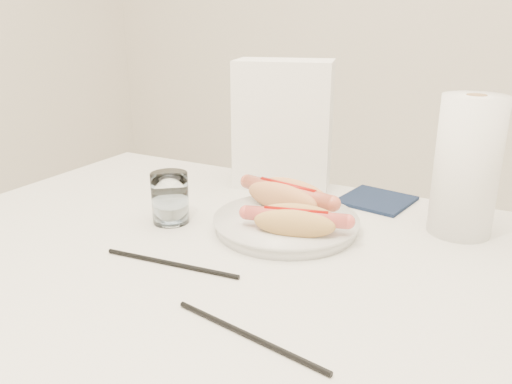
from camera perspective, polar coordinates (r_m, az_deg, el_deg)
The scene contains 10 objects.
table at distance 0.87m, azimuth -1.37°, elevation -10.16°, with size 1.20×0.80×0.75m.
plate at distance 0.92m, azimuth 3.36°, elevation -3.66°, with size 0.25×0.25×0.02m, color silver.
hotdog_left at distance 0.95m, azimuth 3.53°, elevation -0.46°, with size 0.20×0.11×0.05m.
hotdog_right at distance 0.85m, azimuth 4.46°, elevation -3.24°, with size 0.17×0.10×0.05m.
water_glass at distance 0.95m, azimuth -9.58°, elevation -0.64°, with size 0.07×0.07×0.09m, color silver.
chopstick_near at distance 0.80m, azimuth -9.47°, elevation -7.87°, with size 0.01×0.01×0.23m, color black.
chopstick_far at distance 0.63m, azimuth -0.82°, elevation -15.72°, with size 0.01×0.01×0.23m, color black.
napkin_box at distance 1.13m, azimuth 3.08°, elevation 7.55°, with size 0.21×0.11×0.28m, color white.
navy_napkin at distance 1.08m, azimuth 13.31°, elevation -0.88°, with size 0.13×0.13×0.01m, color #101A33.
paper_towel_roll at distance 0.94m, azimuth 22.47°, elevation 2.64°, with size 0.11×0.11×0.24m, color white.
Camera 1 is at (0.37, -0.66, 1.11)m, focal length 35.82 mm.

